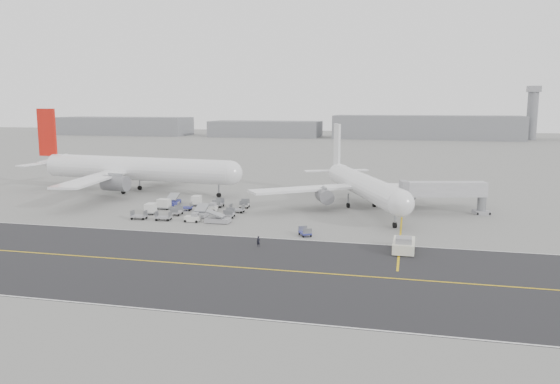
% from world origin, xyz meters
% --- Properties ---
extents(ground, '(700.00, 700.00, 0.00)m').
position_xyz_m(ground, '(0.00, 0.00, 0.00)').
color(ground, gray).
rests_on(ground, ground).
extents(taxiway, '(220.00, 59.00, 0.03)m').
position_xyz_m(taxiway, '(5.02, -17.98, 0.01)').
color(taxiway, '#2C2C2F').
rests_on(taxiway, ground).
extents(horizon_buildings, '(520.00, 28.00, 28.00)m').
position_xyz_m(horizon_buildings, '(30.00, 260.00, 0.00)').
color(horizon_buildings, slate).
rests_on(horizon_buildings, ground).
extents(control_tower, '(7.00, 7.00, 31.25)m').
position_xyz_m(control_tower, '(100.00, 265.00, 16.25)').
color(control_tower, slate).
rests_on(control_tower, ground).
extents(airliner_a, '(56.62, 55.74, 19.55)m').
position_xyz_m(airliner_a, '(-32.64, 34.19, 5.63)').
color(airliner_a, white).
rests_on(airliner_a, ground).
extents(airliner_b, '(43.49, 44.40, 16.12)m').
position_xyz_m(airliner_b, '(21.91, 26.88, 4.66)').
color(airliner_b, white).
rests_on(airliner_b, ground).
extents(pushback_tug, '(3.09, 8.17, 2.33)m').
position_xyz_m(pushback_tug, '(30.62, -5.29, 0.96)').
color(pushback_tug, white).
rests_on(pushback_tug, ground).
extents(jet_bridge, '(17.05, 6.97, 6.37)m').
position_xyz_m(jet_bridge, '(37.63, 23.76, 4.44)').
color(jet_bridge, gray).
rests_on(jet_bridge, ground).
extents(gse_cluster, '(24.47, 23.67, 2.13)m').
position_xyz_m(gse_cluster, '(-8.75, 13.68, 0.00)').
color(gse_cluster, gray).
rests_on(gse_cluster, ground).
extents(stray_dolly, '(2.48, 2.80, 1.47)m').
position_xyz_m(stray_dolly, '(15.34, 0.54, 0.00)').
color(stray_dolly, silver).
rests_on(stray_dolly, ground).
extents(ground_crew_a, '(0.67, 0.55, 1.58)m').
position_xyz_m(ground_crew_a, '(9.93, -7.50, 0.79)').
color(ground_crew_a, black).
rests_on(ground_crew_a, ground).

